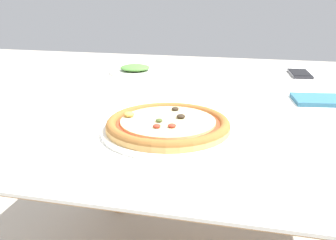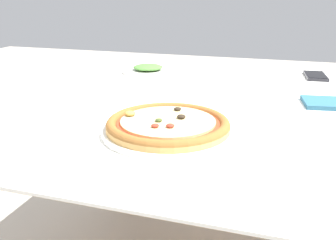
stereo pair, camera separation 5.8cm
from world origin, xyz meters
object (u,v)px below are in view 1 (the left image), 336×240
at_px(dining_table, 240,128).
at_px(fork, 55,140).
at_px(side_plate, 135,70).
at_px(cell_phone, 300,74).
at_px(pizza_plate, 168,126).

height_order(dining_table, fork, fork).
distance_m(dining_table, side_plate, 0.52).
relative_size(cell_phone, side_plate, 0.79).
height_order(fork, side_plate, side_plate).
xyz_separation_m(dining_table, pizza_plate, (-0.15, -0.27, 0.09)).
bearing_deg(side_plate, pizza_plate, -65.72).
distance_m(pizza_plate, side_plate, 0.64).
height_order(dining_table, pizza_plate, pizza_plate).
bearing_deg(side_plate, dining_table, -37.26).
height_order(pizza_plate, side_plate, pizza_plate).
bearing_deg(cell_phone, dining_table, -114.36).
bearing_deg(side_plate, cell_phone, 9.93).
relative_size(pizza_plate, cell_phone, 1.92).
relative_size(dining_table, fork, 7.88).
xyz_separation_m(dining_table, fork, (-0.36, -0.37, 0.08)).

